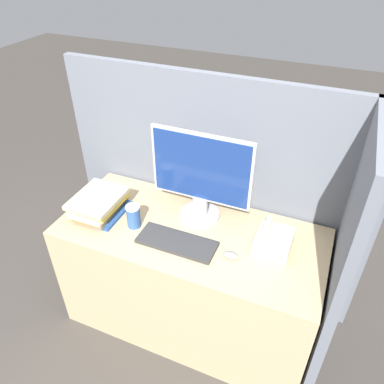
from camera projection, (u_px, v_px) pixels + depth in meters
ground_plane at (169, 359)px, 2.17m from camera, size 12.00×12.00×0.00m
cubicle_panel_rear at (213, 195)px, 2.24m from camera, size 1.82×0.04×1.46m
cubicle_panel_right at (338, 269)px, 1.76m from camera, size 0.04×0.69×1.46m
desk at (190, 278)px, 2.19m from camera, size 1.42×0.63×0.73m
monitor at (200, 179)px, 1.94m from camera, size 0.54×0.22×0.50m
keyboard at (177, 242)px, 1.89m from camera, size 0.40×0.16×0.02m
mouse at (231, 255)px, 1.81m from camera, size 0.07×0.04×0.03m
coffee_cup at (133, 216)px, 1.97m from camera, size 0.08×0.08×0.13m
book_stack at (100, 204)px, 2.06m from camera, size 0.25×0.31×0.12m
desk_telephone at (273, 241)px, 1.85m from camera, size 0.17×0.20×0.12m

